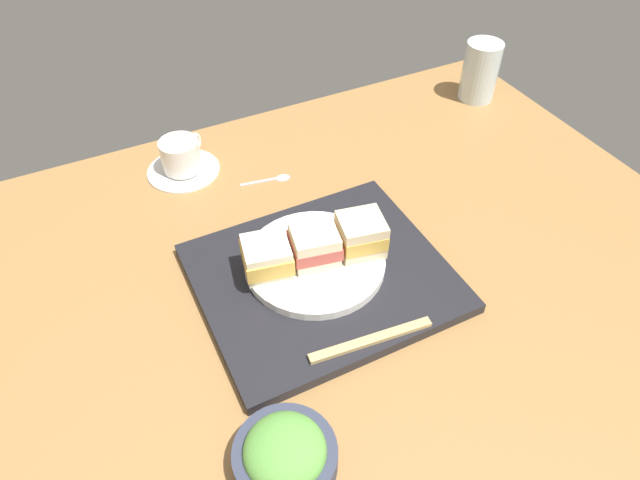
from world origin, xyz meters
TOP-DOWN VIEW (x-y plane):
  - ground_plane at (0.00, 0.00)cm, footprint 140.00×100.00cm
  - serving_tray at (4.40, 1.25)cm, footprint 37.12×32.16cm
  - sandwich_plate at (4.18, 3.43)cm, footprint 21.72×21.72cm
  - sandwich_near at (-3.10, 4.64)cm, footprint 8.22×8.11cm
  - sandwich_middle at (4.18, 3.43)cm, footprint 8.28×7.75cm
  - sandwich_far at (11.45, 2.21)cm, footprint 7.86×7.71cm
  - salad_bowl at (-12.46, -22.73)cm, footprint 12.26×12.26cm
  - chopsticks_pair at (4.75, -12.89)cm, footprint 18.08×3.20cm
  - coffee_cup at (-6.61, 37.85)cm, footprint 13.56×13.56cm
  - drinking_glass at (59.29, 34.79)cm, footprint 7.69×7.69cm
  - teaspoon at (8.04, 27.75)cm, footprint 9.55×2.78cm

SIDE VIEW (x-z plane):
  - ground_plane at x=0.00cm, z-range -3.00..0.00cm
  - teaspoon at x=8.04cm, z-range -0.05..0.75cm
  - serving_tray at x=4.40cm, z-range 0.00..1.83cm
  - chopsticks_pair at x=4.75cm, z-range 1.83..2.53cm
  - sandwich_plate at x=4.18cm, z-range 1.83..3.27cm
  - salad_bowl at x=-12.46cm, z-range -0.44..6.04cm
  - coffee_cup at x=-6.61cm, z-range -0.52..6.18cm
  - sandwich_near at x=-3.10cm, z-range 3.27..8.45cm
  - sandwich_middle at x=4.18cm, z-range 3.27..8.96cm
  - sandwich_far at x=11.45cm, z-range 3.27..9.23cm
  - drinking_glass at x=59.29cm, z-range 0.00..12.72cm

